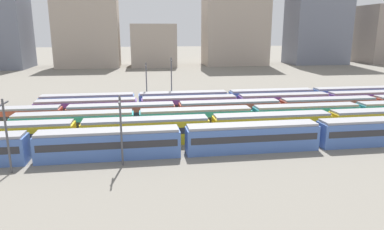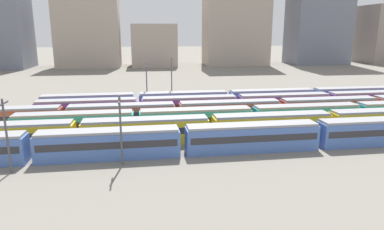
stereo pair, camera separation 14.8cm
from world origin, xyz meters
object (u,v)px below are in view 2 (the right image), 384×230
(train_track_5, at_px, (228,99))
(catenary_pole_1, at_px, (172,80))
(train_track_4, at_px, (328,102))
(train_track_3, at_px, (280,109))
(catenary_pole_2, at_px, (6,132))
(train_track_2, at_px, (252,117))
(catenary_pole_3, at_px, (147,83))
(train_track_0, at_px, (252,137))
(train_track_1, at_px, (210,128))
(catenary_pole_0, at_px, (121,127))

(train_track_5, relative_size, catenary_pole_1, 7.14)
(train_track_5, bearing_deg, train_track_4, -15.00)
(train_track_3, bearing_deg, train_track_4, 22.76)
(train_track_3, xyz_separation_m, catenary_pole_2, (-40.10, -18.79, 2.95))
(train_track_2, distance_m, catenary_pole_3, 25.20)
(train_track_2, relative_size, train_track_3, 0.66)
(train_track_4, bearing_deg, train_track_0, -137.56)
(train_track_1, relative_size, train_track_2, 1.00)
(train_track_1, distance_m, catenary_pole_1, 24.54)
(train_track_0, xyz_separation_m, train_track_3, (10.36, 15.60, 0.00))
(catenary_pole_0, height_order, catenary_pole_1, catenary_pole_1)
(train_track_0, distance_m, catenary_pole_1, 30.55)
(train_track_2, xyz_separation_m, catenary_pole_2, (-33.15, -13.59, 2.95))
(train_track_1, bearing_deg, catenary_pole_1, 98.34)
(train_track_5, relative_size, catenary_pole_2, 8.62)
(catenary_pole_0, distance_m, catenary_pole_1, 33.24)
(train_track_0, bearing_deg, train_track_4, 42.44)
(train_track_3, bearing_deg, catenary_pole_0, -146.21)
(train_track_0, height_order, train_track_1, same)
(train_track_5, height_order, catenary_pole_3, catenary_pole_3)
(train_track_2, height_order, catenary_pole_3, catenary_pole_3)
(train_track_5, height_order, catenary_pole_2, catenary_pole_2)
(catenary_pole_1, bearing_deg, train_track_0, -74.32)
(train_track_1, bearing_deg, train_track_3, 34.68)
(catenary_pole_2, bearing_deg, train_track_5, 41.43)
(train_track_3, height_order, train_track_5, same)
(catenary_pole_1, bearing_deg, train_track_3, -36.20)
(train_track_1, relative_size, train_track_5, 1.00)
(train_track_1, xyz_separation_m, train_track_5, (8.01, 20.80, 0.00))
(train_track_4, height_order, catenary_pole_0, catenary_pole_0)
(train_track_1, bearing_deg, train_track_4, 29.64)
(train_track_3, xyz_separation_m, train_track_4, (12.39, 5.20, 0.00))
(train_track_0, xyz_separation_m, catenary_pole_1, (-8.19, 29.17, 3.88))
(catenary_pole_1, relative_size, catenary_pole_2, 1.21)
(catenary_pole_2, bearing_deg, train_track_2, 22.29)
(train_track_3, bearing_deg, train_track_2, -143.19)
(train_track_2, relative_size, catenary_pole_2, 8.62)
(train_track_3, height_order, catenary_pole_3, catenary_pole_3)
(train_track_5, distance_m, catenary_pole_1, 12.57)
(train_track_3, relative_size, catenary_pole_3, 11.84)
(train_track_1, height_order, catenary_pole_0, catenary_pole_0)
(train_track_2, xyz_separation_m, catenary_pole_3, (-16.84, 18.45, 3.39))
(train_track_4, xyz_separation_m, catenary_pole_1, (-30.94, 8.37, 3.88))
(catenary_pole_0, xyz_separation_m, catenary_pole_3, (3.74, 31.66, 0.48))
(catenary_pole_0, bearing_deg, catenary_pole_2, -178.30)
(train_track_1, xyz_separation_m, catenary_pole_1, (-3.52, 23.97, 3.88))
(train_track_4, bearing_deg, catenary_pole_2, -155.44)
(train_track_0, distance_m, catenary_pole_0, 17.63)
(catenary_pole_1, bearing_deg, train_track_2, -58.29)
(train_track_5, xyz_separation_m, catenary_pole_1, (-11.53, 3.17, 3.88))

